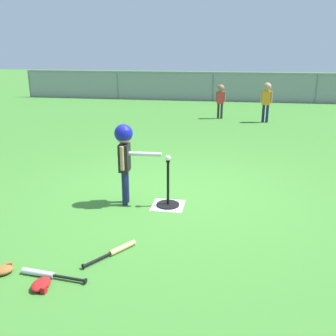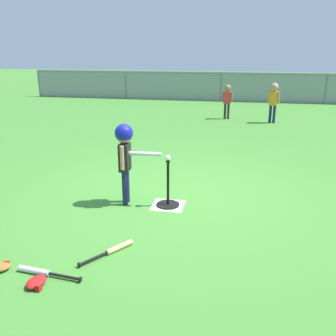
% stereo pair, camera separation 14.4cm
% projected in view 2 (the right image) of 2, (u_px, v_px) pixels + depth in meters
% --- Properties ---
extents(ground_plane, '(60.00, 60.00, 0.00)m').
position_uv_depth(ground_plane, '(176.00, 195.00, 5.65)').
color(ground_plane, '#3D7A2D').
extents(home_plate, '(0.44, 0.44, 0.01)m').
position_uv_depth(home_plate, '(168.00, 205.00, 5.26)').
color(home_plate, white).
rests_on(home_plate, ground_plane).
extents(batting_tee, '(0.32, 0.32, 0.65)m').
position_uv_depth(batting_tee, '(168.00, 199.00, 5.23)').
color(batting_tee, black).
rests_on(batting_tee, ground_plane).
extents(baseball_on_tee, '(0.07, 0.07, 0.07)m').
position_uv_depth(baseball_on_tee, '(168.00, 158.00, 5.05)').
color(baseball_on_tee, white).
rests_on(baseball_on_tee, batting_tee).
extents(batter_child, '(0.64, 0.32, 1.14)m').
position_uv_depth(batter_child, '(125.00, 148.00, 5.10)').
color(batter_child, '#191E4C').
rests_on(batter_child, ground_plane).
extents(fielder_near_right, '(0.33, 0.23, 1.14)m').
position_uv_depth(fielder_near_right, '(274.00, 97.00, 10.76)').
color(fielder_near_right, '#191E4C').
rests_on(fielder_near_right, ground_plane).
extents(fielder_deep_right, '(0.31, 0.20, 1.03)m').
position_uv_depth(fielder_deep_right, '(227.00, 97.00, 11.39)').
color(fielder_deep_right, '#262626').
rests_on(fielder_deep_right, ground_plane).
extents(spare_bat_silver, '(0.68, 0.12, 0.06)m').
position_uv_depth(spare_bat_silver, '(41.00, 272.00, 3.66)').
color(spare_bat_silver, silver).
rests_on(spare_bat_silver, ground_plane).
extents(spare_bat_wood, '(0.43, 0.59, 0.06)m').
position_uv_depth(spare_bat_wood, '(114.00, 249.00, 4.06)').
color(spare_bat_wood, '#DBB266').
rests_on(spare_bat_wood, ground_plane).
extents(glove_by_plate, '(0.18, 0.23, 0.07)m').
position_uv_depth(glove_by_plate, '(36.00, 282.00, 3.49)').
color(glove_by_plate, '#B21919').
rests_on(glove_by_plate, ground_plane).
extents(outfield_fence, '(16.06, 0.06, 1.15)m').
position_uv_depth(outfield_fence, '(221.00, 86.00, 15.18)').
color(outfield_fence, slate).
rests_on(outfield_fence, ground_plane).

